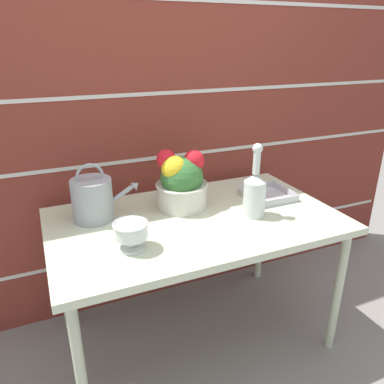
{
  "coord_description": "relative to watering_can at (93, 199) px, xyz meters",
  "views": [
    {
      "loc": [
        -0.67,
        -1.51,
        1.55
      ],
      "look_at": [
        0.0,
        0.04,
        0.86
      ],
      "focal_mm": 35.0,
      "sensor_mm": 36.0,
      "label": 1
    }
  ],
  "objects": [
    {
      "name": "ground_plane",
      "position": [
        0.45,
        -0.18,
        -0.85
      ],
      "size": [
        12.0,
        12.0,
        0.0
      ],
      "primitive_type": "plane",
      "color": "gray"
    },
    {
      "name": "brick_wall",
      "position": [
        0.45,
        0.33,
        0.25
      ],
      "size": [
        3.6,
        0.08,
        2.2
      ],
      "color": "maroon",
      "rests_on": "ground_plane"
    },
    {
      "name": "patio_table",
      "position": [
        0.45,
        -0.18,
        -0.17
      ],
      "size": [
        1.4,
        0.83,
        0.74
      ],
      "color": "beige",
      "rests_on": "ground_plane"
    },
    {
      "name": "watering_can",
      "position": [
        0.0,
        0.0,
        0.0
      ],
      "size": [
        0.34,
        0.19,
        0.28
      ],
      "color": "#93999E",
      "rests_on": "patio_table"
    },
    {
      "name": "crystal_pedestal_bowl",
      "position": [
        0.09,
        -0.34,
        -0.03
      ],
      "size": [
        0.15,
        0.15,
        0.12
      ],
      "color": "silver",
      "rests_on": "patio_table"
    },
    {
      "name": "flower_planter",
      "position": [
        0.44,
        -0.04,
        0.03
      ],
      "size": [
        0.27,
        0.27,
        0.31
      ],
      "color": "beige",
      "rests_on": "patio_table"
    },
    {
      "name": "glass_decanter",
      "position": [
        0.73,
        -0.27,
        0.02
      ],
      "size": [
        0.11,
        0.11,
        0.37
      ],
      "color": "silver",
      "rests_on": "patio_table"
    },
    {
      "name": "wire_tray",
      "position": [
        0.92,
        -0.11,
        -0.1
      ],
      "size": [
        0.25,
        0.23,
        0.04
      ],
      "color": "#B7B7BC",
      "rests_on": "patio_table"
    }
  ]
}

